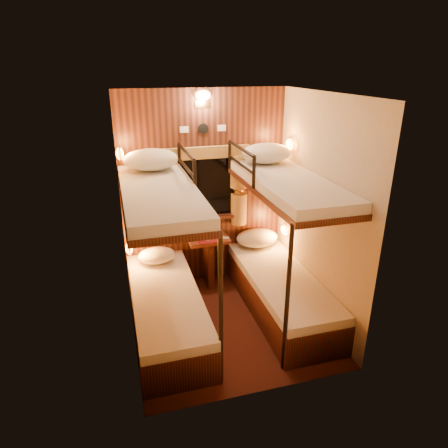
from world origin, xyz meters
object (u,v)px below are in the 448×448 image
object	(u,v)px
bottle_right	(205,229)
bunk_right	(282,266)
bunk_left	(165,283)
bottle_left	(207,232)
table	(208,255)

from	to	relation	value
bottle_right	bunk_right	bearing A→B (deg)	-50.83
bunk_left	bottle_left	distance (m)	0.97
bottle_left	bunk_left	bearing A→B (deg)	-130.83
bunk_right	bottle_left	world-z (taller)	bunk_right
bunk_right	table	world-z (taller)	bunk_right
table	bunk_right	bearing A→B (deg)	-50.33
table	bottle_left	bearing A→B (deg)	-112.29
bunk_left	bottle_right	distance (m)	1.05
table	bottle_right	distance (m)	0.34
bunk_right	bottle_left	bearing A→B (deg)	132.97
bunk_right	bottle_left	xyz separation A→B (m)	(-0.67, 0.72, 0.20)
bunk_left	bottle_right	world-z (taller)	bunk_left
bunk_left	table	xyz separation A→B (m)	(0.65, 0.78, -0.14)
bunk_left	bottle_right	bearing A→B (deg)	53.57
table	bottle_right	bearing A→B (deg)	120.86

